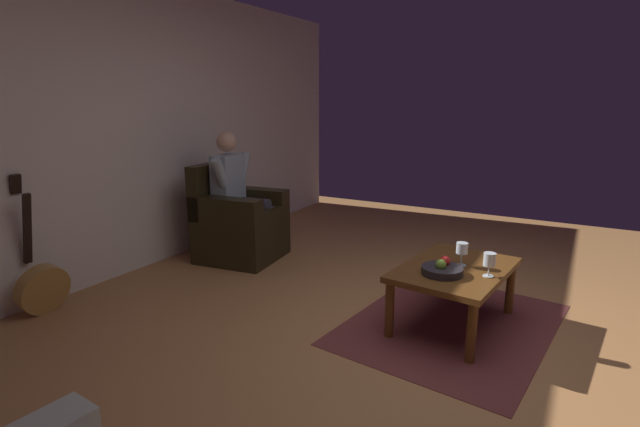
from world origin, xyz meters
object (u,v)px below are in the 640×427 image
wine_glass_near (489,261)px  wine_glass_far (462,250)px  person_seated (239,192)px  armchair (238,224)px  guitar (42,284)px  fruit_bowl (442,269)px  coffee_table (455,275)px

wine_glass_near → wine_glass_far: size_ratio=0.97×
person_seated → armchair: bearing=-90.0°
person_seated → guitar: bearing=-22.5°
wine_glass_far → fruit_bowl: bearing=-16.8°
armchair → coffee_table: 2.26m
person_seated → guitar: size_ratio=1.21×
guitar → person_seated: bearing=164.8°
coffee_table → wine_glass_near: wine_glass_near is taller
wine_glass_near → fruit_bowl: 0.30m
person_seated → wine_glass_far: size_ratio=7.62×
guitar → wine_glass_near: size_ratio=6.50×
wine_glass_near → coffee_table: bearing=-108.5°
armchair → fruit_bowl: armchair is taller
armchair → person_seated: (-0.00, 0.02, 0.32)m
coffee_table → fruit_bowl: fruit_bowl is taller
guitar → fruit_bowl: 2.86m
person_seated → fruit_bowl: 2.25m
guitar → armchair: bearing=165.5°
armchair → coffee_table: armchair is taller
guitar → fruit_bowl: size_ratio=3.84×
coffee_table → guitar: 2.96m
coffee_table → person_seated: bearing=-100.9°
person_seated → wine_glass_far: person_seated is taller
armchair → fruit_bowl: 2.26m
coffee_table → wine_glass_far: wine_glass_far is taller
coffee_table → guitar: (1.29, -2.66, -0.14)m
wine_glass_near → person_seated: bearing=-101.6°
armchair → coffee_table: bearing=72.0°
person_seated → wine_glass_far: 2.26m
wine_glass_far → armchair: bearing=-99.4°
wine_glass_near → armchair: bearing=-101.4°
person_seated → wine_glass_far: bearing=73.1°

